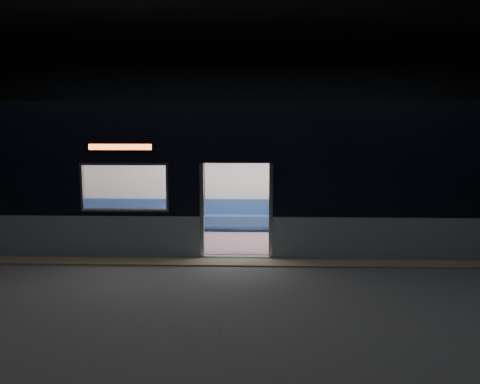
{
  "coord_description": "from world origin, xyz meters",
  "views": [
    {
      "loc": [
        0.43,
        -9.67,
        2.92
      ],
      "look_at": [
        0.04,
        2.3,
        1.26
      ],
      "focal_mm": 38.0,
      "sensor_mm": 36.0,
      "label": 1
    }
  ],
  "objects": [
    {
      "name": "station_envelope",
      "position": [
        0.0,
        0.0,
        3.66
      ],
      "size": [
        24.0,
        14.0,
        5.0
      ],
      "color": "black",
      "rests_on": "station_floor"
    },
    {
      "name": "tactile_strip",
      "position": [
        0.0,
        0.55,
        0.01
      ],
      "size": [
        22.8,
        0.5,
        0.03
      ],
      "primitive_type": "cube",
      "color": "#8C7F59",
      "rests_on": "station_floor"
    },
    {
      "name": "station_floor",
      "position": [
        0.0,
        0.0,
        -0.01
      ],
      "size": [
        24.0,
        14.0,
        0.01
      ],
      "primitive_type": "cube",
      "color": "#47494C",
      "rests_on": "ground"
    },
    {
      "name": "passenger",
      "position": [
        1.17,
        3.55,
        0.76
      ],
      "size": [
        0.37,
        0.63,
        1.28
      ],
      "rotation": [
        0.0,
        0.0,
        0.08
      ],
      "color": "black",
      "rests_on": "metro_car"
    },
    {
      "name": "transit_map",
      "position": [
        1.71,
        3.85,
        1.49
      ],
      "size": [
        1.04,
        0.03,
        0.67
      ],
      "primitive_type": "cube",
      "color": "white",
      "rests_on": "metro_car"
    },
    {
      "name": "handbag",
      "position": [
        1.15,
        3.35,
        0.66
      ],
      "size": [
        0.29,
        0.26,
        0.12
      ],
      "primitive_type": "cube",
      "rotation": [
        0.0,
        0.0,
        -0.23
      ],
      "color": "black",
      "rests_on": "passenger"
    },
    {
      "name": "metro_car",
      "position": [
        -0.0,
        2.54,
        1.85
      ],
      "size": [
        18.0,
        3.04,
        3.35
      ],
      "color": "gray",
      "rests_on": "station_floor"
    }
  ]
}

